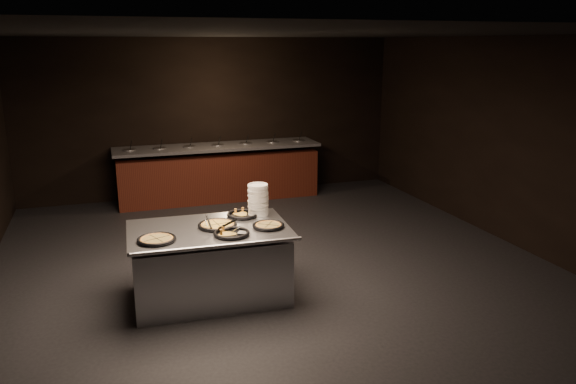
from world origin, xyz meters
name	(u,v)px	position (x,y,z in m)	size (l,w,h in m)	color
room	(276,158)	(0.00, 0.00, 1.45)	(7.02, 8.02, 2.92)	black
salad_bar	(219,176)	(0.00, 3.56, 0.44)	(3.70, 0.83, 1.18)	#572314
serving_counter	(210,265)	(-0.94, -0.53, 0.40)	(1.79, 1.19, 0.83)	silver
plate_stack	(258,200)	(-0.29, -0.22, 1.01)	(0.24, 0.24, 0.37)	white
pan_veggie_whole	(157,239)	(-1.53, -0.78, 0.85)	(0.40, 0.40, 0.04)	black
pan_cheese_whole	(218,225)	(-0.84, -0.51, 0.85)	(0.43, 0.43, 0.04)	black
pan_cheese_slices_a	(243,215)	(-0.48, -0.22, 0.85)	(0.37, 0.37, 0.04)	black
pan_cheese_slices_b	(232,233)	(-0.75, -0.83, 0.85)	(0.39, 0.39, 0.04)	black
pan_veggie_slices	(268,226)	(-0.31, -0.71, 0.85)	(0.35, 0.35, 0.04)	black
server_left	(208,223)	(-0.95, -0.54, 0.90)	(0.10, 0.29, 0.14)	silver
server_right	(232,226)	(-0.74, -0.80, 0.91)	(0.32, 0.22, 0.17)	silver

